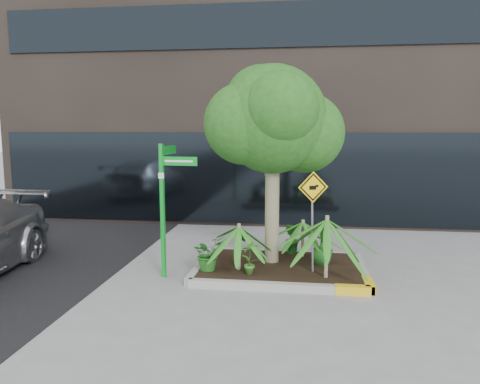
# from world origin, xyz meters

# --- Properties ---
(ground) EXTENTS (80.00, 80.00, 0.00)m
(ground) POSITION_xyz_m (0.00, 0.00, 0.00)
(ground) COLOR gray
(ground) RESTS_ON ground
(planter) EXTENTS (3.35, 2.36, 0.15)m
(planter) POSITION_xyz_m (0.23, 0.27, 0.10)
(planter) COLOR #9E9E99
(planter) RESTS_ON ground
(tree) EXTENTS (2.74, 2.43, 4.11)m
(tree) POSITION_xyz_m (0.01, 0.53, 3.00)
(tree) COLOR gray
(tree) RESTS_ON ground
(palm_front) EXTENTS (1.29, 1.29, 1.43)m
(palm_front) POSITION_xyz_m (1.06, -0.38, 1.22)
(palm_front) COLOR gray
(palm_front) RESTS_ON ground
(palm_left) EXTENTS (1.01, 1.01, 1.12)m
(palm_left) POSITION_xyz_m (-0.57, -0.11, 0.99)
(palm_left) COLOR gray
(palm_left) RESTS_ON ground
(palm_back) EXTENTS (0.88, 0.88, 0.98)m
(palm_back) POSITION_xyz_m (0.64, 0.98, 0.88)
(palm_back) COLOR gray
(palm_back) RESTS_ON ground
(shrub_a) EXTENTS (0.82, 0.82, 0.65)m
(shrub_a) POSITION_xyz_m (-1.15, -0.23, 0.47)
(shrub_a) COLOR #20631C
(shrub_a) RESTS_ON planter
(shrub_b) EXTENTS (0.59, 0.59, 0.75)m
(shrub_b) POSITION_xyz_m (1.02, 0.45, 0.52)
(shrub_b) COLOR #236A1F
(shrub_b) RESTS_ON planter
(shrub_c) EXTENTS (0.46, 0.46, 0.64)m
(shrub_c) POSITION_xyz_m (-0.33, -0.38, 0.47)
(shrub_c) COLOR #397524
(shrub_c) RESTS_ON planter
(shrub_d) EXTENTS (0.44, 0.44, 0.66)m
(shrub_d) POSITION_xyz_m (0.42, 1.15, 0.48)
(shrub_d) COLOR #1B5E1B
(shrub_d) RESTS_ON planter
(street_sign_post) EXTENTS (0.75, 0.79, 2.55)m
(street_sign_post) POSITION_xyz_m (-1.95, -0.26, 1.58)
(street_sign_post) COLOR #0EA028
(street_sign_post) RESTS_ON ground
(cattle_sign) EXTENTS (0.55, 0.22, 1.90)m
(cattle_sign) POSITION_xyz_m (0.81, -0.05, 1.43)
(cattle_sign) COLOR slate
(cattle_sign) RESTS_ON ground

